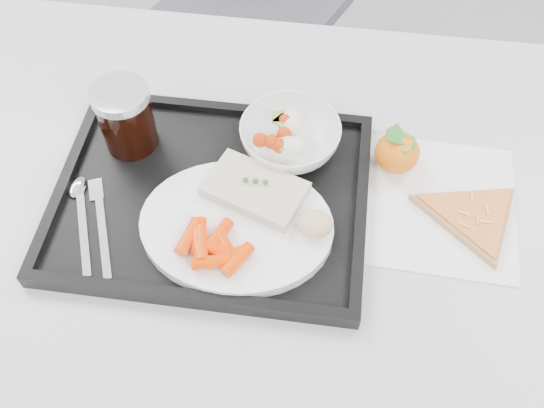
{
  "coord_description": "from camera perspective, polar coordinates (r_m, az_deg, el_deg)",
  "views": [
    {
      "loc": [
        0.06,
        -0.22,
        1.48
      ],
      "look_at": [
        -0.0,
        0.27,
        0.77
      ],
      "focal_mm": 40.0,
      "sensor_mm": 36.0,
      "label": 1
    }
  ],
  "objects": [
    {
      "name": "carrot_pile",
      "position": [
        0.8,
        -5.87,
        -3.97
      ],
      "size": [
        0.11,
        0.09,
        0.02
      ],
      "color": "#F63B00",
      "rests_on": "dinner_plate"
    },
    {
      "name": "tangerine",
      "position": [
        0.92,
        11.71,
        4.8
      ],
      "size": [
        0.08,
        0.08,
        0.07
      ],
      "color": "orange",
      "rests_on": "napkin"
    },
    {
      "name": "cutlery",
      "position": [
        0.9,
        -16.92,
        -0.78
      ],
      "size": [
        0.11,
        0.17,
        0.01
      ],
      "color": "silver",
      "rests_on": "tray"
    },
    {
      "name": "fish_fillet",
      "position": [
        0.85,
        -1.59,
        1.4
      ],
      "size": [
        0.16,
        0.12,
        0.03
      ],
      "color": "beige",
      "rests_on": "dinner_plate"
    },
    {
      "name": "pizza_slice",
      "position": [
        0.91,
        18.37,
        -1.13
      ],
      "size": [
        0.23,
        0.23,
        0.02
      ],
      "color": "tan",
      "rests_on": "napkin"
    },
    {
      "name": "dinner_plate",
      "position": [
        0.84,
        -3.36,
        -2.07
      ],
      "size": [
        0.27,
        0.27,
        0.02
      ],
      "color": "white",
      "rests_on": "tray"
    },
    {
      "name": "salad_contents",
      "position": [
        0.91,
        1.4,
        6.53
      ],
      "size": [
        0.08,
        0.09,
        0.03
      ],
      "color": "#B42D07",
      "rests_on": "salad_bowl"
    },
    {
      "name": "salad_bowl",
      "position": [
        0.92,
        1.72,
        6.31
      ],
      "size": [
        0.15,
        0.15,
        0.05
      ],
      "color": "white",
      "rests_on": "tray"
    },
    {
      "name": "tray",
      "position": [
        0.89,
        -5.68,
        0.65
      ],
      "size": [
        0.45,
        0.35,
        0.03
      ],
      "color": "black",
      "rests_on": "table"
    },
    {
      "name": "bread_roll",
      "position": [
        0.82,
        4.07,
        -1.86
      ],
      "size": [
        0.05,
        0.05,
        0.03
      ],
      "color": "#DBBA80",
      "rests_on": "dinner_plate"
    },
    {
      "name": "cola_glass",
      "position": [
        0.93,
        -13.61,
        8.0
      ],
      "size": [
        0.08,
        0.08,
        0.11
      ],
      "color": "black",
      "rests_on": "tray"
    },
    {
      "name": "table",
      "position": [
        0.95,
        0.33,
        -1.7
      ],
      "size": [
        1.2,
        0.8,
        0.75
      ],
      "color": "#B7B7BA",
      "rests_on": "ground"
    },
    {
      "name": "napkin",
      "position": [
        0.92,
        14.53,
        0.11
      ],
      "size": [
        0.26,
        0.25,
        0.0
      ],
      "color": "white",
      "rests_on": "table"
    }
  ]
}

